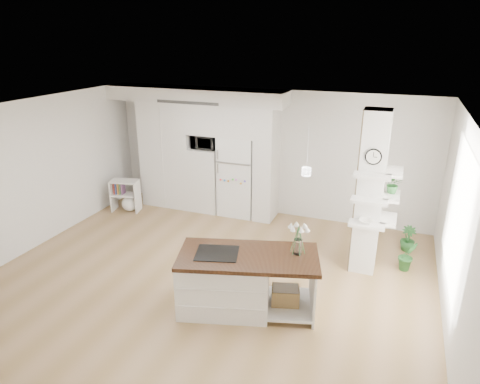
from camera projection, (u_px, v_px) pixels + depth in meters
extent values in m
cube|color=#A48159|center=(210.00, 277.00, 7.01)|extent=(7.00, 6.00, 0.01)
cube|color=white|center=(205.00, 112.00, 6.08)|extent=(7.00, 6.00, 0.04)
cube|color=silver|center=(267.00, 153.00, 9.17)|extent=(7.00, 0.04, 2.70)
cube|color=silver|center=(69.00, 312.00, 3.92)|extent=(7.00, 0.04, 2.70)
cube|color=silver|center=(32.00, 175.00, 7.72)|extent=(0.04, 6.00, 2.70)
cube|color=silver|center=(460.00, 237.00, 5.37)|extent=(0.04, 6.00, 2.70)
cube|color=white|center=(170.00, 154.00, 9.68)|extent=(1.20, 0.65, 2.40)
cube|color=white|center=(207.00, 179.00, 9.54)|extent=(0.65, 0.65, 1.42)
cube|color=white|center=(206.00, 118.00, 9.06)|extent=(0.65, 0.65, 0.65)
cube|color=white|center=(238.00, 120.00, 8.81)|extent=(0.85, 0.65, 0.65)
cube|color=white|center=(266.00, 164.00, 8.91)|extent=(0.40, 0.65, 2.40)
cube|color=silver|center=(195.00, 95.00, 8.95)|extent=(4.00, 0.70, 0.30)
cube|color=#262626|center=(187.00, 103.00, 8.69)|extent=(1.40, 0.04, 0.06)
cube|color=white|center=(239.00, 176.00, 9.24)|extent=(0.78, 0.66, 1.75)
cube|color=#B2B2B7|center=(233.00, 164.00, 8.81)|extent=(0.78, 0.01, 0.03)
cube|color=silver|center=(370.00, 194.00, 6.82)|extent=(0.40, 0.40, 2.70)
cube|color=tan|center=(356.00, 192.00, 6.89)|extent=(0.02, 0.40, 2.70)
cube|color=tan|center=(371.00, 190.00, 7.01)|extent=(0.40, 0.02, 2.70)
cylinder|color=black|center=(373.00, 157.00, 6.41)|extent=(0.25, 0.03, 0.25)
cylinder|color=white|center=(373.00, 157.00, 6.40)|extent=(0.21, 0.01, 0.21)
plane|color=white|center=(458.00, 217.00, 5.59)|extent=(0.00, 2.40, 2.40)
cylinder|color=white|center=(323.00, 161.00, 5.84)|extent=(0.12, 0.12, 0.10)
cube|color=white|center=(224.00, 283.00, 6.11)|extent=(1.44, 1.14, 0.82)
cube|color=white|center=(288.00, 304.00, 6.14)|extent=(0.88, 0.98, 0.04)
cube|color=white|center=(312.00, 287.00, 6.01)|extent=(0.26, 0.80, 0.82)
cube|color=#3A2111|center=(248.00, 257.00, 5.93)|extent=(2.12, 1.42, 0.06)
cube|color=black|center=(217.00, 253.00, 5.95)|extent=(0.69, 0.63, 0.01)
cube|color=#9B804B|center=(285.00, 295.00, 6.09)|extent=(0.45, 0.39, 0.24)
cylinder|color=white|center=(298.00, 246.00, 5.92)|extent=(0.12, 0.12, 0.22)
cube|color=white|center=(113.00, 195.00, 9.59)|extent=(0.11, 0.35, 0.72)
cube|color=white|center=(138.00, 196.00, 9.51)|extent=(0.11, 0.35, 0.72)
cube|color=white|center=(124.00, 181.00, 9.43)|extent=(0.66, 0.47, 0.03)
cube|color=white|center=(125.00, 194.00, 9.54)|extent=(0.63, 0.47, 0.03)
sphere|color=white|center=(130.00, 203.00, 9.60)|extent=(0.35, 0.35, 0.35)
imported|color=#27622A|center=(408.00, 256.00, 7.14)|extent=(0.36, 0.33, 0.53)
imported|color=#27622A|center=(408.00, 239.00, 7.82)|extent=(0.33, 0.33, 0.47)
imported|color=#2D2D2D|center=(205.00, 142.00, 9.20)|extent=(0.54, 0.37, 0.30)
imported|color=#27622A|center=(393.00, 184.00, 6.74)|extent=(0.27, 0.23, 0.30)
imported|color=white|center=(366.00, 221.00, 6.68)|extent=(0.22, 0.22, 0.05)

